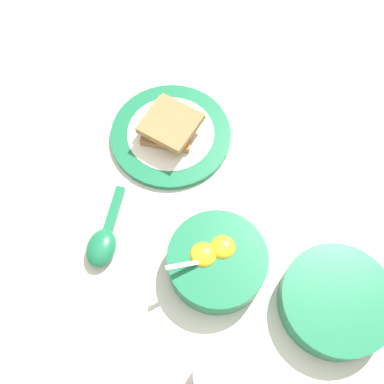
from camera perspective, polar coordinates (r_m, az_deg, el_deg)
The scene contains 7 objects.
ground_plane at distance 0.76m, azimuth 2.43°, elevation -5.80°, with size 3.00×3.00×0.00m, color beige.
egg_bowl at distance 0.72m, azimuth 3.16°, elevation -8.76°, with size 0.16×0.16×0.08m.
toast_plate at distance 0.84m, azimuth -2.71°, elevation 7.29°, with size 0.22×0.22×0.01m.
toast_sandwich at distance 0.82m, azimuth -2.84°, elevation 8.47°, with size 0.12×0.12×0.04m.
soup_spoon at distance 0.75m, azimuth -11.19°, elevation -6.19°, with size 0.14×0.11×0.03m.
congee_bowl at distance 0.74m, azimuth 17.82°, elevation -13.02°, with size 0.17×0.17×0.05m.
drinking_cup at distance 0.67m, azimuth 3.07°, elevation -22.34°, with size 0.06×0.06×0.08m.
Camera 1 is at (0.20, 0.16, 0.71)m, focal length 42.00 mm.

